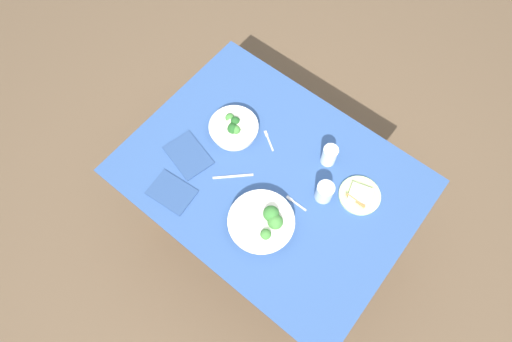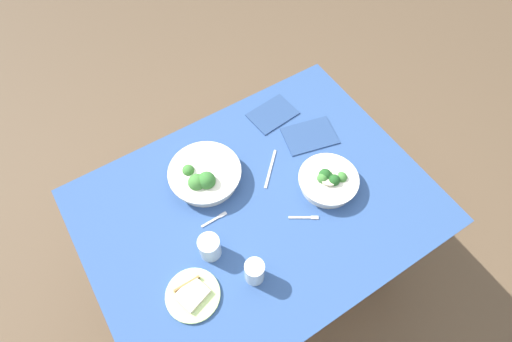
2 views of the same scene
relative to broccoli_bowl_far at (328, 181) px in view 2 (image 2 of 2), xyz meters
The scene contains 12 objects.
ground_plane 0.81m from the broccoli_bowl_far, 14.28° to the right, with size 6.00×6.00×0.00m, color brown.
dining_table 0.32m from the broccoli_bowl_far, 14.28° to the right, with size 1.27×0.95×0.73m.
broccoli_bowl_far is the anchor object (origin of this frame).
broccoli_bowl_near 0.47m from the broccoli_bowl_far, 35.05° to the right, with size 0.28×0.28×0.10m.
bread_side_plate 0.64m from the broccoli_bowl_far, ahead, with size 0.18×0.18×0.03m.
water_glass_center 0.45m from the broccoli_bowl_far, 19.59° to the left, with size 0.07×0.07×0.10m, color silver.
water_glass_side 0.51m from the broccoli_bowl_far, ahead, with size 0.08×0.08×0.10m, color silver.
fork_by_far_bowl 0.45m from the broccoli_bowl_far, 13.61° to the right, with size 0.10×0.01×0.00m.
fork_by_near_bowl 0.17m from the broccoli_bowl_far, 23.50° to the left, with size 0.10×0.07×0.00m.
table_knife_left 0.23m from the broccoli_bowl_far, 51.12° to the right, with size 0.18×0.01×0.00m, color #B7B7BC.
napkin_folded_upper 0.24m from the broccoli_bowl_far, 110.34° to the right, with size 0.21×0.15×0.01m, color navy.
napkin_folded_lower 0.40m from the broccoli_bowl_far, 92.35° to the right, with size 0.19×0.14×0.01m, color navy.
Camera 2 is at (0.37, 0.57, 2.08)m, focal length 28.41 mm.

